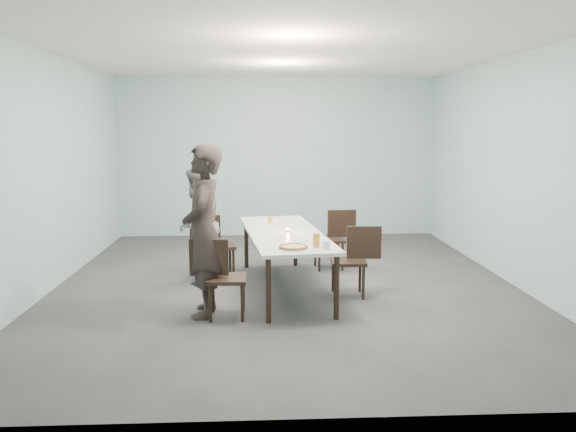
{
  "coord_description": "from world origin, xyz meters",
  "views": [
    {
      "loc": [
        -0.34,
        -7.21,
        2.04
      ],
      "look_at": [
        0.0,
        -0.53,
        1.0
      ],
      "focal_mm": 35.0,
      "sensor_mm": 36.0,
      "label": 1
    }
  ],
  "objects_px": {
    "amber_tumbler": "(270,219)",
    "chair_far_right": "(334,235)",
    "tealight": "(288,230)",
    "pizza": "(293,247)",
    "chair_far_left": "(213,241)",
    "water_tumbler": "(326,245)",
    "diner_near": "(203,231)",
    "side_plate": "(302,240)",
    "table": "(284,236)",
    "chair_near_left": "(219,272)",
    "chair_near_right": "(355,256)",
    "beer_glass": "(316,240)",
    "diner_far": "(198,225)"
  },
  "relations": [
    {
      "from": "amber_tumbler",
      "to": "chair_far_right",
      "type": "bearing_deg",
      "value": 17.09
    },
    {
      "from": "tealight",
      "to": "pizza",
      "type": "bearing_deg",
      "value": -89.41
    },
    {
      "from": "chair_far_left",
      "to": "tealight",
      "type": "bearing_deg",
      "value": -45.14
    },
    {
      "from": "water_tumbler",
      "to": "amber_tumbler",
      "type": "xyz_separation_m",
      "value": [
        -0.57,
        1.81,
        -0.01
      ]
    },
    {
      "from": "chair_far_right",
      "to": "diner_near",
      "type": "relative_size",
      "value": 0.46
    },
    {
      "from": "side_plate",
      "to": "chair_far_right",
      "type": "bearing_deg",
      "value": 69.54
    },
    {
      "from": "table",
      "to": "pizza",
      "type": "distance_m",
      "value": 1.02
    },
    {
      "from": "chair_near_left",
      "to": "side_plate",
      "type": "relative_size",
      "value": 4.83
    },
    {
      "from": "chair_near_left",
      "to": "diner_near",
      "type": "distance_m",
      "value": 0.48
    },
    {
      "from": "chair_far_left",
      "to": "water_tumbler",
      "type": "height_order",
      "value": "chair_far_left"
    },
    {
      "from": "tealight",
      "to": "amber_tumbler",
      "type": "xyz_separation_m",
      "value": [
        -0.21,
        0.79,
        0.02
      ]
    },
    {
      "from": "chair_near_right",
      "to": "chair_far_left",
      "type": "bearing_deg",
      "value": -25.45
    },
    {
      "from": "beer_glass",
      "to": "water_tumbler",
      "type": "height_order",
      "value": "beer_glass"
    },
    {
      "from": "chair_far_right",
      "to": "chair_near_left",
      "type": "bearing_deg",
      "value": 49.45
    },
    {
      "from": "chair_near_left",
      "to": "chair_far_left",
      "type": "height_order",
      "value": "same"
    },
    {
      "from": "chair_near_right",
      "to": "chair_near_left",
      "type": "bearing_deg",
      "value": 27.42
    },
    {
      "from": "water_tumbler",
      "to": "amber_tumbler",
      "type": "height_order",
      "value": "water_tumbler"
    },
    {
      "from": "chair_far_left",
      "to": "beer_glass",
      "type": "bearing_deg",
      "value": -62.32
    },
    {
      "from": "chair_near_left",
      "to": "pizza",
      "type": "xyz_separation_m",
      "value": [
        0.8,
        0.02,
        0.27
      ]
    },
    {
      "from": "chair_far_right",
      "to": "amber_tumbler",
      "type": "height_order",
      "value": "chair_far_right"
    },
    {
      "from": "diner_near",
      "to": "side_plate",
      "type": "distance_m",
      "value": 1.18
    },
    {
      "from": "chair_near_right",
      "to": "pizza",
      "type": "relative_size",
      "value": 2.56
    },
    {
      "from": "chair_far_right",
      "to": "diner_near",
      "type": "bearing_deg",
      "value": 45.12
    },
    {
      "from": "side_plate",
      "to": "diner_near",
      "type": "bearing_deg",
      "value": -160.53
    },
    {
      "from": "diner_near",
      "to": "water_tumbler",
      "type": "distance_m",
      "value": 1.34
    },
    {
      "from": "side_plate",
      "to": "amber_tumbler",
      "type": "xyz_separation_m",
      "value": [
        -0.34,
        1.32,
        0.04
      ]
    },
    {
      "from": "chair_near_left",
      "to": "diner_far",
      "type": "bearing_deg",
      "value": 104.95
    },
    {
      "from": "chair_near_left",
      "to": "chair_far_left",
      "type": "distance_m",
      "value": 1.72
    },
    {
      "from": "chair_near_left",
      "to": "tealight",
      "type": "relative_size",
      "value": 15.54
    },
    {
      "from": "table",
      "to": "amber_tumbler",
      "type": "xyz_separation_m",
      "value": [
        -0.16,
        0.77,
        0.1
      ]
    },
    {
      "from": "chair_near_right",
      "to": "water_tumbler",
      "type": "distance_m",
      "value": 0.9
    },
    {
      "from": "chair_far_left",
      "to": "pizza",
      "type": "height_order",
      "value": "chair_far_left"
    },
    {
      "from": "diner_far",
      "to": "tealight",
      "type": "height_order",
      "value": "diner_far"
    },
    {
      "from": "chair_far_left",
      "to": "chair_far_right",
      "type": "height_order",
      "value": "same"
    },
    {
      "from": "chair_far_left",
      "to": "amber_tumbler",
      "type": "bearing_deg",
      "value": -3.13
    },
    {
      "from": "chair_near_right",
      "to": "diner_near",
      "type": "bearing_deg",
      "value": 22.48
    },
    {
      "from": "beer_glass",
      "to": "amber_tumbler",
      "type": "bearing_deg",
      "value": 105.56
    },
    {
      "from": "chair_far_right",
      "to": "diner_far",
      "type": "height_order",
      "value": "diner_far"
    },
    {
      "from": "chair_near_left",
      "to": "tealight",
      "type": "bearing_deg",
      "value": 52.56
    },
    {
      "from": "chair_near_left",
      "to": "chair_near_right",
      "type": "height_order",
      "value": "same"
    },
    {
      "from": "chair_near_right",
      "to": "pizza",
      "type": "xyz_separation_m",
      "value": [
        -0.8,
        -0.7,
        0.27
      ]
    },
    {
      "from": "chair_far_left",
      "to": "diner_near",
      "type": "height_order",
      "value": "diner_near"
    },
    {
      "from": "table",
      "to": "chair_near_left",
      "type": "bearing_deg",
      "value": -125.85
    },
    {
      "from": "beer_glass",
      "to": "tealight",
      "type": "xyz_separation_m",
      "value": [
        -0.27,
        0.92,
        -0.05
      ]
    },
    {
      "from": "chair_near_left",
      "to": "beer_glass",
      "type": "xyz_separation_m",
      "value": [
        1.06,
        0.11,
        0.32
      ]
    },
    {
      "from": "chair_far_left",
      "to": "side_plate",
      "type": "xyz_separation_m",
      "value": [
        1.13,
        -1.22,
        0.25
      ]
    },
    {
      "from": "table",
      "to": "chair_far_left",
      "type": "distance_m",
      "value": 1.18
    },
    {
      "from": "chair_far_right",
      "to": "table",
      "type": "bearing_deg",
      "value": 49.21
    },
    {
      "from": "diner_far",
      "to": "beer_glass",
      "type": "distance_m",
      "value": 2.0
    },
    {
      "from": "chair_near_left",
      "to": "diner_near",
      "type": "bearing_deg",
      "value": 150.36
    }
  ]
}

